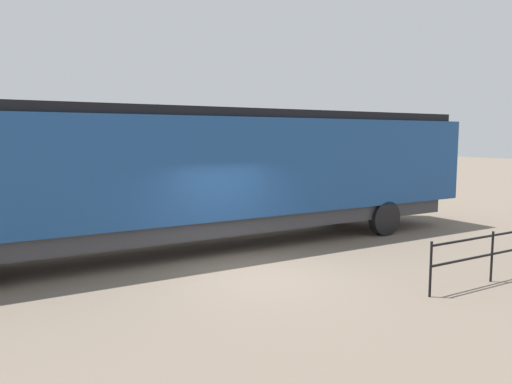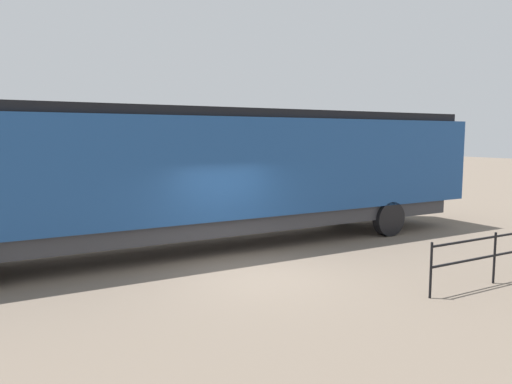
{
  "view_description": "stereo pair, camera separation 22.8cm",
  "coord_description": "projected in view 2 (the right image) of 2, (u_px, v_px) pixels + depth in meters",
  "views": [
    {
      "loc": [
        9.33,
        -5.59,
        3.15
      ],
      "look_at": [
        0.52,
        -0.28,
        1.97
      ],
      "focal_mm": 34.46,
      "sensor_mm": 36.0,
      "label": 1
    },
    {
      "loc": [
        9.45,
        -5.39,
        3.15
      ],
      "look_at": [
        0.52,
        -0.28,
        1.97
      ],
      "focal_mm": 34.46,
      "sensor_mm": 36.0,
      "label": 2
    }
  ],
  "objects": [
    {
      "name": "locomotive",
      "position": [
        219.0,
        170.0,
        13.82
      ],
      "size": [
        2.89,
        18.17,
        3.88
      ],
      "color": "navy",
      "rests_on": "ground_plane"
    },
    {
      "name": "ground_plane",
      "position": [
        255.0,
        275.0,
        11.17
      ],
      "size": [
        120.0,
        120.0,
        0.0
      ],
      "primitive_type": "plane",
      "color": "#756656"
    }
  ]
}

